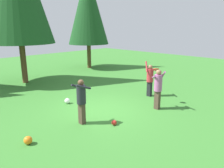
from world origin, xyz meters
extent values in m
plane|color=#387A2D|center=(0.00, 0.00, 0.00)|extent=(40.00, 40.00, 0.00)
cube|color=black|center=(3.17, -0.38, 0.39)|extent=(0.19, 0.22, 0.78)
cylinder|color=#B72D38|center=(3.17, -0.38, 1.12)|extent=(0.34, 0.34, 0.68)
sphere|color=#8C6647|center=(3.17, -0.38, 1.55)|extent=(0.22, 0.22, 0.22)
cylinder|color=#B72D38|center=(3.32, -0.52, 1.41)|extent=(0.45, 0.48, 0.12)
cylinder|color=#B72D38|center=(3.02, -0.25, 1.57)|extent=(0.31, 0.33, 0.53)
cube|color=#4C382D|center=(1.87, -1.70, 0.42)|extent=(0.19, 0.22, 0.83)
cylinder|color=#A85693|center=(1.87, -1.70, 1.19)|extent=(0.34, 0.34, 0.72)
sphere|color=#8C6647|center=(1.87, -1.70, 1.66)|extent=(0.24, 0.24, 0.24)
cylinder|color=#A85693|center=(1.74, -1.55, 1.46)|extent=(0.50, 0.47, 0.27)
cylinder|color=#A85693|center=(2.00, -1.84, 1.57)|extent=(0.47, 0.44, 0.39)
cube|color=#4C382D|center=(-1.39, -0.50, 0.40)|extent=(0.19, 0.22, 0.80)
cylinder|color=#23232D|center=(-1.39, -0.50, 1.15)|extent=(0.34, 0.34, 0.69)
sphere|color=brown|center=(-1.39, -0.50, 1.60)|extent=(0.23, 0.23, 0.23)
cylinder|color=#23232D|center=(-1.35, -0.31, 1.39)|extent=(0.58, 0.19, 0.31)
cylinder|color=#23232D|center=(-1.43, -0.70, 1.48)|extent=(0.59, 0.19, 0.27)
cylinder|color=red|center=(2.39, -1.23, 1.66)|extent=(0.37, 0.37, 0.13)
sphere|color=white|center=(-0.52, 1.74, 0.13)|extent=(0.26, 0.26, 0.26)
sphere|color=red|center=(-0.65, -1.46, 0.10)|extent=(0.19, 0.19, 0.19)
sphere|color=orange|center=(-3.51, -0.49, 0.13)|extent=(0.26, 0.26, 0.26)
cylinder|color=brown|center=(-0.08, 7.10, 2.30)|extent=(0.35, 0.35, 4.60)
cylinder|color=brown|center=(6.25, 8.15, 1.90)|extent=(0.34, 0.34, 3.79)
cone|color=#19471E|center=(6.25, 8.15, 5.12)|extent=(3.41, 3.41, 6.06)
camera|label=1|loc=(-6.05, -6.60, 3.56)|focal=34.93mm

